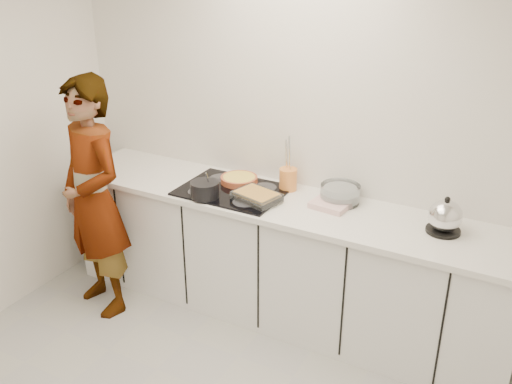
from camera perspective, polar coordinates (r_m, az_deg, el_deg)
The scene contains 12 objects.
wall_back at distance 3.99m, azimuth 4.42°, elevation 5.98°, with size 3.60×0.00×2.60m, color silver.
base_cabinets at distance 4.08m, azimuth 2.17°, elevation -6.88°, with size 3.20×0.58×0.87m, color white.
countertop at distance 3.87m, azimuth 2.27°, elevation -1.09°, with size 3.24×0.64×0.04m, color white.
hob at distance 3.99m, azimuth -2.36°, elevation 0.17°, with size 0.72×0.54×0.01m, color black.
tart_dish at distance 4.10m, azimuth -1.71°, elevation 1.30°, with size 0.29×0.29×0.04m.
saucepan at distance 3.87m, azimuth -5.14°, elevation 0.26°, with size 0.23×0.23×0.19m.
baking_dish at distance 3.81m, azimuth 0.07°, elevation -0.40°, with size 0.34×0.28×0.06m.
mixing_bowl at distance 3.85m, azimuth 8.40°, elevation -0.24°, with size 0.32×0.32×0.12m.
tea_towel at distance 3.77m, azimuth 7.36°, elevation -1.31°, with size 0.24×0.17×0.04m, color white.
kettle at distance 3.58m, azimuth 18.37°, elevation -2.43°, with size 0.25×0.25×0.23m.
utensil_crock at distance 4.00m, azimuth 3.23°, elevation 1.28°, with size 0.12×0.12×0.16m, color orange.
cook at distance 4.13m, azimuth -15.94°, elevation -0.68°, with size 0.63×0.42×1.74m, color white.
Camera 1 is at (1.53, -1.87, 2.53)m, focal length 40.00 mm.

